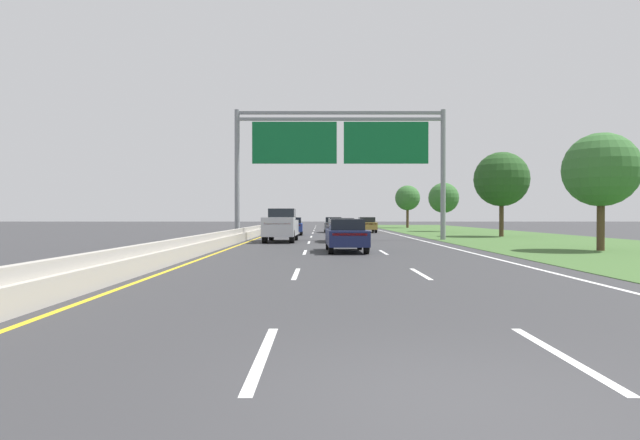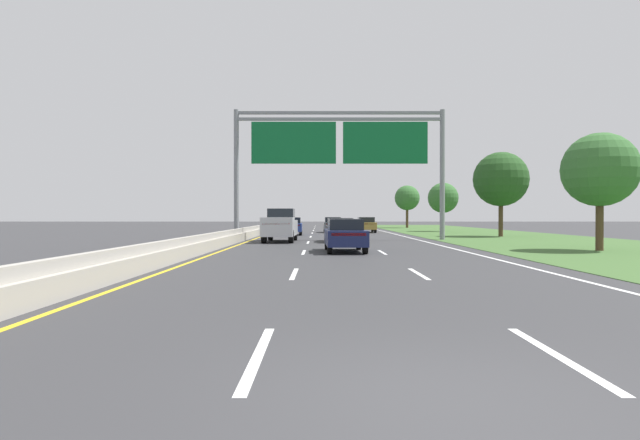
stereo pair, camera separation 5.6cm
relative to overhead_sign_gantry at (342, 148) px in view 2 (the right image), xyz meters
The scene contains 15 objects.
ground_plane 7.23m from the overhead_sign_gantry, 95.71° to the left, with size 220.00×220.00×0.00m, color #333335.
lane_striping 7.05m from the overhead_sign_gantry, 96.73° to the left, with size 11.96×106.00×0.01m.
grass_verge_right 15.44m from the overhead_sign_gantry, 12.40° to the left, with size 14.00×110.00×0.02m, color #3D602D.
median_barrier_concrete 9.76m from the overhead_sign_gantry, 156.50° to the left, with size 0.60×110.00×0.85m.
overhead_sign_gantry is the anchor object (origin of this frame).
pickup_truck_silver 7.26m from the overhead_sign_gantry, 147.70° to the right, with size 2.09×5.43×2.20m.
car_navy_centre_lane_sedan 13.41m from the overhead_sign_gantry, 90.89° to the right, with size 1.94×4.45×1.57m.
car_blue_left_lane_sedan 11.80m from the overhead_sign_gantry, 112.32° to the left, with size 1.92×4.44×1.57m.
car_gold_right_lane_sedan 17.53m from the overhead_sign_gantry, 78.37° to the left, with size 1.84×4.41×1.57m.
car_black_centre_lane_sedan 6.29m from the overhead_sign_gantry, 91.22° to the right, with size 1.91×4.44×1.57m.
car_grey_centre_lane_sedan 17.32m from the overhead_sign_gantry, 90.29° to the left, with size 1.84×4.41×1.57m.
roadside_tree_near 17.09m from the overhead_sign_gantry, 43.33° to the right, with size 3.60×3.60×5.78m.
roadside_tree_mid 14.68m from the overhead_sign_gantry, 22.57° to the left, with size 4.45×4.45×6.94m.
roadside_tree_far 22.93m from the overhead_sign_gantry, 58.22° to the left, with size 3.28×3.28×5.30m.
roadside_tree_distant 37.60m from the overhead_sign_gantry, 73.17° to the left, with size 3.50×3.50×5.97m.
Camera 2 is at (-1.08, -4.90, 1.73)m, focal length 29.13 mm.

